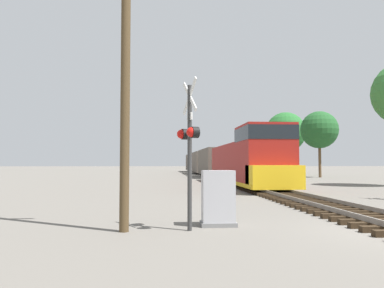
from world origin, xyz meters
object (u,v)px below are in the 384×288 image
(crossing_signal_near, at_px, (189,141))
(tree_deep_background, at_px, (286,132))
(freight_train, at_px, (210,163))
(tree_mid_background, at_px, (319,130))
(utility_pole, at_px, (126,62))
(relay_cabinet, at_px, (218,198))

(crossing_signal_near, bearing_deg, tree_deep_background, 140.22)
(freight_train, relative_size, crossing_signal_near, 15.31)
(tree_mid_background, height_order, tree_deep_background, tree_deep_background)
(freight_train, height_order, crossing_signal_near, freight_train)
(freight_train, distance_m, tree_mid_background, 14.74)
(utility_pole, height_order, tree_mid_background, utility_pole)
(crossing_signal_near, bearing_deg, tree_mid_background, 133.59)
(freight_train, xyz_separation_m, tree_mid_background, (13.16, -5.22, 4.09))
(freight_train, xyz_separation_m, crossing_signal_near, (-5.73, -40.68, 0.54))
(utility_pole, distance_m, tree_mid_background, 41.05)
(utility_pole, relative_size, tree_mid_background, 1.05)
(relay_cabinet, relative_size, tree_deep_background, 0.16)
(crossing_signal_near, distance_m, utility_pole, 2.72)
(relay_cabinet, xyz_separation_m, utility_pole, (-2.60, -0.71, 3.73))
(crossing_signal_near, bearing_deg, relay_cabinet, 109.13)
(freight_train, height_order, utility_pole, utility_pole)
(tree_deep_background, bearing_deg, relay_cabinet, -110.73)
(freight_train, bearing_deg, tree_mid_background, -21.65)
(utility_pole, distance_m, tree_deep_background, 50.60)
(freight_train, bearing_deg, crossing_signal_near, -98.02)
(utility_pole, height_order, tree_deep_background, tree_deep_background)
(crossing_signal_near, xyz_separation_m, utility_pole, (-1.70, -0.02, 2.12))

